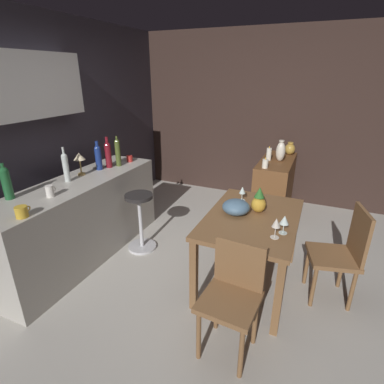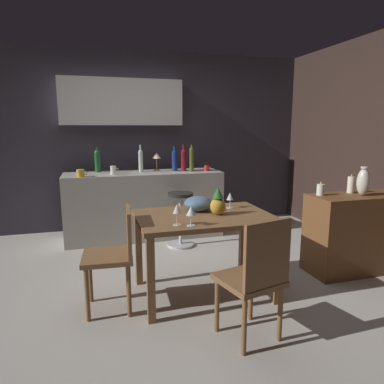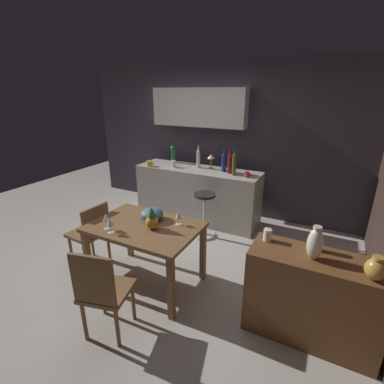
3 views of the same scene
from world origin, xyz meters
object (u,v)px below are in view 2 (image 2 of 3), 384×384
object	(u,v)px
wine_glass_left	(191,211)
pillar_candle_short	(321,190)
wine_glass_right	(230,197)
wine_bottle_cobalt	(175,159)
pineapple_centerpiece	(218,203)
counter_lamp	(157,157)
sideboard_cabinet	(359,233)
fruit_bowl	(198,204)
wine_bottle_green	(98,160)
cup_mustard	(81,173)
vase_ceramic_ivory	(363,182)
pillar_candle_tall	(351,185)
dining_table	(204,225)
chair_by_doorway	(255,276)
wine_bottle_clear	(141,160)
cup_red	(206,168)
cup_white	(113,170)
bar_stool	(180,218)
wine_glass_center	(177,209)
wine_bottle_ruby	(184,159)
chair_near_window	(115,253)
wine_bottle_olive	(192,158)

from	to	relation	value
wine_glass_left	pillar_candle_short	size ratio (longest dim) A/B	1.14
wine_glass_right	wine_bottle_cobalt	distance (m)	1.72
pineapple_centerpiece	pillar_candle_short	bearing A→B (deg)	8.09
pineapple_centerpiece	wine_glass_right	bearing A→B (deg)	46.36
wine_bottle_cobalt	counter_lamp	bearing A→B (deg)	168.62
sideboard_cabinet	counter_lamp	size ratio (longest dim) A/B	4.37
wine_glass_right	wine_bottle_cobalt	xyz separation A→B (m)	(-0.14, 1.70, 0.21)
fruit_bowl	pillar_candle_short	distance (m)	1.30
wine_bottle_green	pillar_candle_short	world-z (taller)	wine_bottle_green
wine_glass_left	wine_bottle_cobalt	size ratio (longest dim) A/B	0.47
wine_glass_left	cup_mustard	bearing A→B (deg)	114.28
vase_ceramic_ivory	wine_bottle_cobalt	bearing A→B (deg)	128.92
pillar_candle_tall	wine_bottle_cobalt	bearing A→B (deg)	131.03
dining_table	cup_mustard	bearing A→B (deg)	123.50
chair_by_doorway	wine_bottle_green	bearing A→B (deg)	108.86
wine_bottle_green	fruit_bowl	bearing A→B (deg)	-65.93
pineapple_centerpiece	cup_mustard	size ratio (longest dim) A/B	1.91
wine_glass_left	vase_ceramic_ivory	distance (m)	1.93
wine_bottle_clear	dining_table	bearing A→B (deg)	-81.49
dining_table	pillar_candle_tall	distance (m)	1.71
chair_by_doorway	wine_glass_right	bearing A→B (deg)	78.24
wine_glass_right	wine_bottle_cobalt	bearing A→B (deg)	94.67
cup_red	wine_glass_left	bearing A→B (deg)	-111.54
cup_white	counter_lamp	distance (m)	0.65
bar_stool	pillar_candle_tall	xyz separation A→B (m)	(1.56, -1.15, 0.54)
wine_glass_center	wine_bottle_cobalt	world-z (taller)	wine_bottle_cobalt
pillar_candle_short	fruit_bowl	bearing A→B (deg)	179.29
wine_glass_right	pillar_candle_short	xyz separation A→B (m)	(0.97, -0.04, 0.03)
wine_glass_left	wine_bottle_green	distance (m)	2.45
wine_bottle_clear	pineapple_centerpiece	bearing A→B (deg)	-78.18
bar_stool	dining_table	bearing A→B (deg)	-95.06
chair_by_doorway	pineapple_centerpiece	distance (m)	0.84
fruit_bowl	cup_red	size ratio (longest dim) A/B	2.34
wine_bottle_ruby	wine_bottle_clear	bearing A→B (deg)	172.18
counter_lamp	wine_glass_center	bearing A→B (deg)	-96.28
wine_glass_right	pillar_candle_tall	bearing A→B (deg)	-0.80
cup_mustard	wine_bottle_ruby	bearing A→B (deg)	9.15
chair_near_window	bar_stool	bearing A→B (deg)	56.68
pineapple_centerpiece	cup_mustard	world-z (taller)	cup_mustard
chair_near_window	pillar_candle_tall	bearing A→B (deg)	5.14
wine_glass_right	wine_bottle_olive	xyz separation A→B (m)	(0.07, 1.58, 0.23)
chair_by_doorway	wine_glass_right	world-z (taller)	chair_by_doorway
chair_by_doorway	pillar_candle_short	size ratio (longest dim) A/B	6.50
cup_mustard	cup_white	distance (m)	0.42
wine_glass_right	cup_red	xyz separation A→B (m)	(0.28, 1.57, 0.09)
wine_glass_right	cup_mustard	world-z (taller)	cup_mustard
fruit_bowl	cup_white	xyz separation A→B (m)	(-0.66, 1.59, 0.15)
vase_ceramic_ivory	wine_glass_center	bearing A→B (deg)	-172.46
pillar_candle_tall	pineapple_centerpiece	bearing A→B (deg)	-172.98
pillar_candle_tall	pillar_candle_short	xyz separation A→B (m)	(-0.39, -0.03, -0.03)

